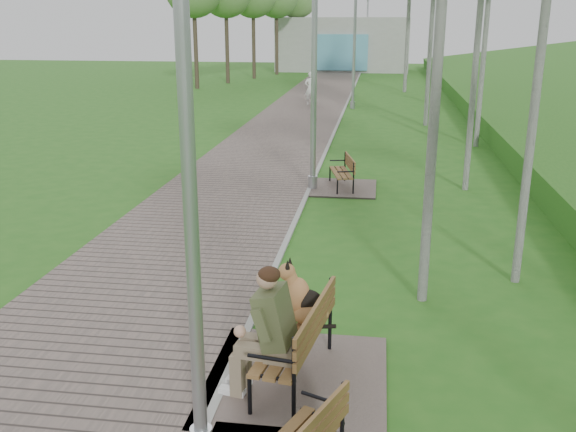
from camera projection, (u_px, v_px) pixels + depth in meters
name	position (u px, v px, depth m)	size (l,w,h in m)	color
walkway	(284.00, 133.00, 22.54)	(3.50, 67.00, 0.04)	#665852
kerb	(333.00, 134.00, 22.30)	(0.10, 67.00, 0.05)	#999993
building_north	(343.00, 44.00, 49.81)	(10.00, 5.20, 4.00)	#9E9E99
bench_main	(287.00, 344.00, 6.97)	(1.98, 2.20, 1.73)	#665852
bench_third	(341.00, 182.00, 15.21)	(1.57, 1.75, 0.96)	#665852
lamp_post_near	(190.00, 197.00, 5.18)	(0.21, 0.21, 5.33)	#999CA1
lamp_post_second	(314.00, 74.00, 14.40)	(0.22, 0.22, 5.73)	#999CA1
lamp_post_third	(354.00, 48.00, 28.11)	(0.22, 0.22, 5.64)	#999CA1
lamp_post_far	(367.00, 37.00, 49.89)	(0.21, 0.21, 5.41)	#999CA1
pedestrian_near	(311.00, 89.00, 29.76)	(0.57, 0.37, 1.55)	silver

